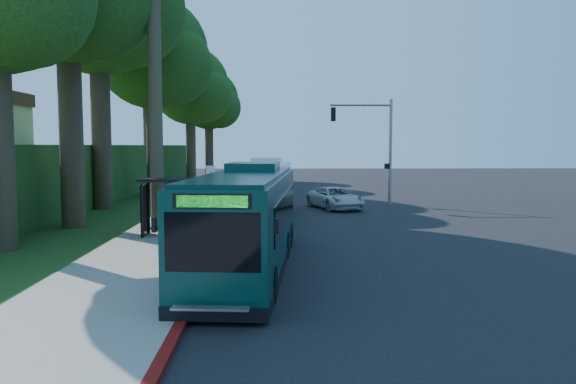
{
  "coord_description": "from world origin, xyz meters",
  "views": [
    {
      "loc": [
        -2.98,
        -26.9,
        3.96
      ],
      "look_at": [
        -2.21,
        1.0,
        1.64
      ],
      "focal_mm": 35.0,
      "sensor_mm": 36.0,
      "label": 1
    }
  ],
  "objects_px": {
    "white_bus": "(265,189)",
    "pickup": "(335,198)",
    "teal_bus": "(247,219)",
    "bus_shelter": "(173,196)"
  },
  "relations": [
    {
      "from": "bus_shelter",
      "to": "teal_bus",
      "type": "height_order",
      "value": "teal_bus"
    },
    {
      "from": "bus_shelter",
      "to": "pickup",
      "type": "height_order",
      "value": "bus_shelter"
    },
    {
      "from": "white_bus",
      "to": "teal_bus",
      "type": "relative_size",
      "value": 0.97
    },
    {
      "from": "white_bus",
      "to": "bus_shelter",
      "type": "bearing_deg",
      "value": -118.03
    },
    {
      "from": "white_bus",
      "to": "teal_bus",
      "type": "height_order",
      "value": "teal_bus"
    },
    {
      "from": "teal_bus",
      "to": "bus_shelter",
      "type": "bearing_deg",
      "value": 123.58
    },
    {
      "from": "pickup",
      "to": "bus_shelter",
      "type": "bearing_deg",
      "value": -144.64
    },
    {
      "from": "bus_shelter",
      "to": "teal_bus",
      "type": "relative_size",
      "value": 0.28
    },
    {
      "from": "bus_shelter",
      "to": "teal_bus",
      "type": "xyz_separation_m",
      "value": [
        3.46,
        -6.33,
        -0.16
      ]
    },
    {
      "from": "white_bus",
      "to": "pickup",
      "type": "bearing_deg",
      "value": 51.94
    }
  ]
}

